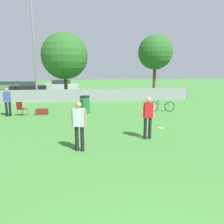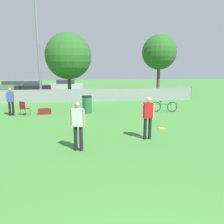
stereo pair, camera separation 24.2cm
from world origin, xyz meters
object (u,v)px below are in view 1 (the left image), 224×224
at_px(bicycle_sideline, 161,106).
at_px(parked_car_olive, 8,86).
at_px(trash_bin, 85,105).
at_px(parked_car_silver, 62,85).
at_px(frisbee_disc, 161,128).
at_px(gear_bag_sideline, 42,112).
at_px(spectator_in_blue, 7,101).
at_px(tree_far_right, 155,52).
at_px(folding_chair_sideline, 21,108).
at_px(player_receiver_white, 79,123).
at_px(parked_car_dark, 28,87).
at_px(player_thrower_red, 148,115).
at_px(tree_near_pole, 65,56).
at_px(light_pole, 33,35).

bearing_deg(bicycle_sideline, parked_car_olive, 142.24).
distance_m(trash_bin, parked_car_silver, 16.01).
distance_m(frisbee_disc, gear_bag_sideline, 7.50).
xyz_separation_m(spectator_in_blue, gear_bag_sideline, (1.91, 0.22, -0.79)).
bearing_deg(tree_far_right, folding_chair_sideline, -143.19).
bearing_deg(trash_bin, tree_far_right, 47.85).
height_order(spectator_in_blue, gear_bag_sideline, spectator_in_blue).
xyz_separation_m(folding_chair_sideline, gear_bag_sideline, (1.18, 0.19, -0.32)).
height_order(tree_far_right, trash_bin, tree_far_right).
xyz_separation_m(player_receiver_white, parked_car_dark, (-5.72, 20.02, -0.28)).
height_order(player_thrower_red, bicycle_sideline, player_thrower_red).
bearing_deg(player_thrower_red, tree_near_pole, 104.97).
bearing_deg(light_pole, bicycle_sideline, -38.41).
distance_m(gear_bag_sideline, parked_car_dark, 13.79).
bearing_deg(gear_bag_sideline, light_pole, 101.58).
bearing_deg(player_receiver_white, bicycle_sideline, 69.14).
relative_size(light_pole, tree_far_right, 1.58).
xyz_separation_m(tree_near_pole, tree_far_right, (9.20, 1.43, 0.54)).
relative_size(frisbee_disc, parked_car_olive, 0.07).
bearing_deg(trash_bin, light_pole, 120.13).
bearing_deg(folding_chair_sideline, spectator_in_blue, 32.03).
height_order(player_receiver_white, parked_car_silver, player_receiver_white).
distance_m(bicycle_sideline, parked_car_olive, 22.53).
xyz_separation_m(spectator_in_blue, parked_car_silver, (2.17, 16.00, -0.25)).
relative_size(trash_bin, parked_car_olive, 0.24).
height_order(trash_bin, parked_car_dark, parked_car_dark).
xyz_separation_m(trash_bin, parked_car_dark, (-6.17, 13.38, 0.13)).
height_order(light_pole, trash_bin, light_pole).
xyz_separation_m(light_pole, tree_far_right, (11.85, 1.41, -1.27)).
xyz_separation_m(frisbee_disc, parked_car_silver, (-5.87, 20.11, 0.69)).
bearing_deg(player_thrower_red, parked_car_silver, 100.91).
bearing_deg(folding_chair_sideline, tree_far_right, -113.49).
bearing_deg(parked_car_dark, folding_chair_sideline, -91.01).
bearing_deg(gear_bag_sideline, frisbee_disc, -35.24).
bearing_deg(spectator_in_blue, bicycle_sideline, 170.56).
bearing_deg(tree_far_right, spectator_in_blue, -144.75).
relative_size(player_receiver_white, spectator_in_blue, 1.02).
height_order(tree_near_pole, trash_bin, tree_near_pole).
bearing_deg(parked_car_olive, frisbee_disc, -50.97).
distance_m(spectator_in_blue, parked_car_silver, 16.15).
xyz_separation_m(player_receiver_white, trash_bin, (0.45, 6.64, -0.41)).
relative_size(tree_near_pole, folding_chair_sideline, 7.02).
distance_m(light_pole, gear_bag_sideline, 9.15).
xyz_separation_m(parked_car_dark, parked_car_silver, (3.75, 2.45, 0.01)).
height_order(tree_far_right, frisbee_disc, tree_far_right).
height_order(tree_far_right, parked_car_dark, tree_far_right).
height_order(trash_bin, gear_bag_sideline, trash_bin).
bearing_deg(parked_car_olive, light_pole, -53.70).
xyz_separation_m(tree_near_pole, parked_car_dark, (-4.69, 6.28, -3.28)).
bearing_deg(player_thrower_red, gear_bag_sideline, 129.36).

